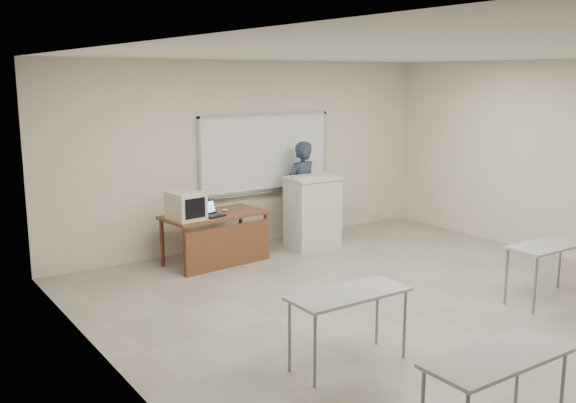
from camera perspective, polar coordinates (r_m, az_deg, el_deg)
floor at (r=7.80m, az=12.16°, el=-9.82°), size 7.00×8.00×0.01m
whiteboard at (r=10.65m, az=-2.00°, el=4.25°), size 2.48×0.10×1.31m
student_desks at (r=6.79m, az=20.73°, el=-7.48°), size 4.40×2.20×0.73m
instructor_desk at (r=9.49m, az=-6.21°, el=-2.32°), size 1.53×0.77×0.75m
podium at (r=10.40m, az=2.19°, el=-0.93°), size 0.82×0.60×1.16m
crt_monitor at (r=9.17m, az=-9.09°, el=-0.38°), size 0.43×0.48×0.41m
laptop at (r=9.37m, az=-6.74°, el=-0.95°), size 0.29×0.27×0.22m
mouse at (r=9.67m, az=-5.65°, el=-0.76°), size 0.11×0.08×0.04m
keyboard at (r=10.17m, az=1.66°, el=2.19°), size 0.51×0.31×0.03m
presenter at (r=10.81m, az=1.17°, el=0.93°), size 0.67×0.50×1.68m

